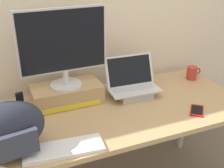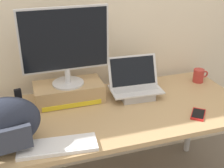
% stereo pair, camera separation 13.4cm
% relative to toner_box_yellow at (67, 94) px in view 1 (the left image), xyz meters
% --- Properties ---
extents(back_wall, '(7.00, 0.10, 2.60)m').
position_rel_toner_box_yellow_xyz_m(back_wall, '(0.23, 0.27, 0.50)').
color(back_wall, beige).
rests_on(back_wall, ground).
extents(desk, '(1.74, 0.76, 0.74)m').
position_rel_toner_box_yellow_xyz_m(desk, '(0.23, -0.21, -0.13)').
color(desk, tan).
rests_on(desk, ground).
extents(toner_box_yellow, '(0.45, 0.23, 0.12)m').
position_rel_toner_box_yellow_xyz_m(toner_box_yellow, '(0.00, 0.00, 0.00)').
color(toner_box_yellow, tan).
rests_on(toner_box_yellow, desk).
extents(desktop_monitor, '(0.55, 0.20, 0.50)m').
position_rel_toner_box_yellow_xyz_m(desktop_monitor, '(0.00, -0.00, 0.33)').
color(desktop_monitor, silver).
rests_on(desktop_monitor, toner_box_yellow).
extents(open_laptop, '(0.35, 0.24, 0.26)m').
position_rel_toner_box_yellow_xyz_m(open_laptop, '(0.44, -0.07, -0.01)').
color(open_laptop, '#ADADB2').
rests_on(open_laptop, desk).
extents(external_keyboard, '(0.42, 0.18, 0.02)m').
position_rel_toner_box_yellow_xyz_m(external_keyboard, '(-0.15, -0.49, -0.05)').
color(external_keyboard, white).
rests_on(external_keyboard, desk).
extents(messenger_backpack, '(0.39, 0.29, 0.27)m').
position_rel_toner_box_yellow_xyz_m(messenger_backpack, '(-0.39, -0.40, 0.08)').
color(messenger_backpack, '#232838').
rests_on(messenger_backpack, desk).
extents(coffee_mug, '(0.12, 0.08, 0.10)m').
position_rel_toner_box_yellow_xyz_m(coffee_mug, '(0.99, -0.00, -0.01)').
color(coffee_mug, '#B2332D').
rests_on(coffee_mug, desk).
extents(cell_phone, '(0.15, 0.16, 0.01)m').
position_rel_toner_box_yellow_xyz_m(cell_phone, '(0.72, -0.43, -0.05)').
color(cell_phone, red).
rests_on(cell_phone, desk).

